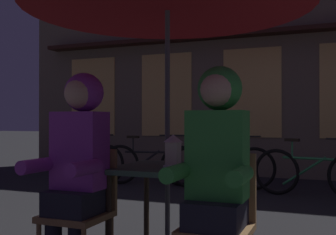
{
  "coord_description": "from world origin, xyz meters",
  "views": [
    {
      "loc": [
        1.11,
        -2.77,
        1.07
      ],
      "look_at": [
        0.0,
        0.01,
        1.09
      ],
      "focal_mm": 43.99,
      "sensor_mm": 36.0,
      "label": 1
    }
  ],
  "objects_px": {
    "bicycle_third": "(221,167)",
    "bicycle_fourth": "(313,173)",
    "person_left_hooded": "(78,154)",
    "bicycle_second": "(149,164)",
    "lantern": "(173,150)",
    "person_right_hooded": "(216,159)",
    "cafe_table": "(167,180)",
    "chair_right": "(219,218)",
    "bicycle_nearest": "(85,161)",
    "chair_left": "(82,205)"
  },
  "relations": [
    {
      "from": "chair_left",
      "to": "bicycle_third",
      "type": "xyz_separation_m",
      "value": [
        -0.03,
        3.89,
        -0.14
      ]
    },
    {
      "from": "cafe_table",
      "to": "chair_left",
      "type": "distance_m",
      "value": 0.62
    },
    {
      "from": "chair_left",
      "to": "bicycle_third",
      "type": "distance_m",
      "value": 3.89
    },
    {
      "from": "lantern",
      "to": "bicycle_fourth",
      "type": "xyz_separation_m",
      "value": [
        0.81,
        3.27,
        -0.51
      ]
    },
    {
      "from": "person_left_hooded",
      "to": "person_right_hooded",
      "type": "bearing_deg",
      "value": 0.0
    },
    {
      "from": "cafe_table",
      "to": "person_right_hooded",
      "type": "height_order",
      "value": "person_right_hooded"
    },
    {
      "from": "person_left_hooded",
      "to": "bicycle_second",
      "type": "height_order",
      "value": "person_left_hooded"
    },
    {
      "from": "chair_left",
      "to": "bicycle_nearest",
      "type": "height_order",
      "value": "chair_left"
    },
    {
      "from": "person_left_hooded",
      "to": "person_right_hooded",
      "type": "relative_size",
      "value": 1.0
    },
    {
      "from": "chair_right",
      "to": "bicycle_fourth",
      "type": "relative_size",
      "value": 0.52
    },
    {
      "from": "cafe_table",
      "to": "lantern",
      "type": "height_order",
      "value": "lantern"
    },
    {
      "from": "lantern",
      "to": "chair_left",
      "type": "distance_m",
      "value": 0.74
    },
    {
      "from": "person_left_hooded",
      "to": "bicycle_third",
      "type": "distance_m",
      "value": 3.98
    },
    {
      "from": "person_right_hooded",
      "to": "lantern",
      "type": "bearing_deg",
      "value": 136.72
    },
    {
      "from": "person_left_hooded",
      "to": "bicycle_fourth",
      "type": "xyz_separation_m",
      "value": [
        1.34,
        3.67,
        -0.5
      ]
    },
    {
      "from": "cafe_table",
      "to": "lantern",
      "type": "xyz_separation_m",
      "value": [
        0.05,
        -0.03,
        0.22
      ]
    },
    {
      "from": "lantern",
      "to": "bicycle_second",
      "type": "height_order",
      "value": "lantern"
    },
    {
      "from": "person_left_hooded",
      "to": "bicycle_fourth",
      "type": "distance_m",
      "value": 3.94
    },
    {
      "from": "bicycle_nearest",
      "to": "bicycle_second",
      "type": "relative_size",
      "value": 1.01
    },
    {
      "from": "person_right_hooded",
      "to": "bicycle_second",
      "type": "distance_m",
      "value": 4.5
    },
    {
      "from": "lantern",
      "to": "person_left_hooded",
      "type": "bearing_deg",
      "value": -143.14
    },
    {
      "from": "cafe_table",
      "to": "person_left_hooded",
      "type": "height_order",
      "value": "person_left_hooded"
    },
    {
      "from": "lantern",
      "to": "person_left_hooded",
      "type": "distance_m",
      "value": 0.67
    },
    {
      "from": "chair_right",
      "to": "person_left_hooded",
      "type": "bearing_deg",
      "value": -176.61
    },
    {
      "from": "bicycle_third",
      "to": "bicycle_fourth",
      "type": "distance_m",
      "value": 1.4
    },
    {
      "from": "chair_left",
      "to": "bicycle_third",
      "type": "relative_size",
      "value": 0.52
    },
    {
      "from": "lantern",
      "to": "bicycle_fourth",
      "type": "relative_size",
      "value": 0.14
    },
    {
      "from": "cafe_table",
      "to": "bicycle_fourth",
      "type": "relative_size",
      "value": 0.44
    },
    {
      "from": "bicycle_third",
      "to": "chair_left",
      "type": "bearing_deg",
      "value": -89.62
    },
    {
      "from": "cafe_table",
      "to": "chair_right",
      "type": "xyz_separation_m",
      "value": [
        0.48,
        -0.37,
        -0.15
      ]
    },
    {
      "from": "cafe_table",
      "to": "bicycle_nearest",
      "type": "distance_m",
      "value": 4.54
    },
    {
      "from": "bicycle_nearest",
      "to": "chair_left",
      "type": "bearing_deg",
      "value": -57.17
    },
    {
      "from": "chair_left",
      "to": "person_left_hooded",
      "type": "xyz_separation_m",
      "value": [
        -0.0,
        -0.06,
        0.36
      ]
    },
    {
      "from": "chair_left",
      "to": "bicycle_nearest",
      "type": "distance_m",
      "value": 4.55
    },
    {
      "from": "chair_right",
      "to": "person_right_hooded",
      "type": "xyz_separation_m",
      "value": [
        0.0,
        -0.06,
        0.36
      ]
    },
    {
      "from": "chair_left",
      "to": "bicycle_third",
      "type": "height_order",
      "value": "chair_left"
    },
    {
      "from": "bicycle_third",
      "to": "bicycle_fourth",
      "type": "height_order",
      "value": "same"
    },
    {
      "from": "lantern",
      "to": "person_left_hooded",
      "type": "height_order",
      "value": "person_left_hooded"
    },
    {
      "from": "bicycle_third",
      "to": "bicycle_fourth",
      "type": "relative_size",
      "value": 1.0
    },
    {
      "from": "chair_left",
      "to": "person_left_hooded",
      "type": "distance_m",
      "value": 0.36
    },
    {
      "from": "person_left_hooded",
      "to": "bicycle_third",
      "type": "xyz_separation_m",
      "value": [
        -0.03,
        3.95,
        -0.5
      ]
    },
    {
      "from": "person_right_hooded",
      "to": "bicycle_third",
      "type": "distance_m",
      "value": 4.1
    },
    {
      "from": "bicycle_third",
      "to": "bicycle_second",
      "type": "bearing_deg",
      "value": -177.56
    },
    {
      "from": "person_right_hooded",
      "to": "bicycle_second",
      "type": "bearing_deg",
      "value": 119.35
    },
    {
      "from": "person_right_hooded",
      "to": "bicycle_nearest",
      "type": "height_order",
      "value": "person_right_hooded"
    },
    {
      "from": "chair_right",
      "to": "bicycle_nearest",
      "type": "xyz_separation_m",
      "value": [
        -3.42,
        3.82,
        -0.14
      ]
    },
    {
      "from": "chair_left",
      "to": "person_right_hooded",
      "type": "bearing_deg",
      "value": -3.39
    },
    {
      "from": "chair_left",
      "to": "person_left_hooded",
      "type": "relative_size",
      "value": 0.62
    },
    {
      "from": "person_left_hooded",
      "to": "bicycle_nearest",
      "type": "distance_m",
      "value": 4.62
    },
    {
      "from": "chair_left",
      "to": "bicycle_nearest",
      "type": "xyz_separation_m",
      "value": [
        -2.46,
        3.82,
        -0.14
      ]
    }
  ]
}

